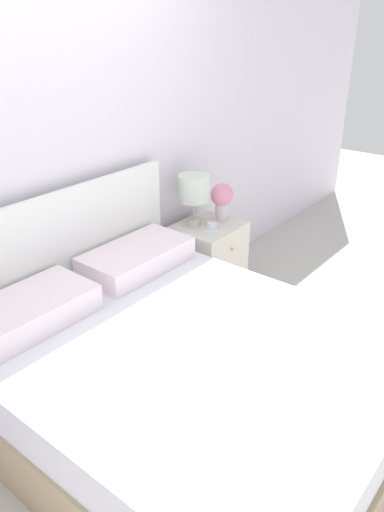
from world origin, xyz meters
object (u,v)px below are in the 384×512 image
Objects in this scene: flower_vase at (222,198)px; teacup at (212,227)px; bed at (178,377)px; table_lamp at (194,190)px; nightstand at (207,261)px.

teacup is (-0.20, -0.06, -0.14)m from flower_vase.
bed is 1.41m from table_lamp.
flower_vase reaches higher than teacup.
bed reaches higher than table_lamp.
nightstand is at bearing 30.96° from bed.
nightstand is at bearing -52.37° from table_lamp.
bed is 3.38× the size of nightstand.
teacup is at bearing -162.72° from flower_vase.
table_lamp is (1.06, 0.75, 0.55)m from bed.
nightstand is 5.14× the size of teacup.
bed reaches higher than teacup.
flower_vase is 2.41× the size of teacup.
teacup is (1.08, 0.60, 0.31)m from bed.
table_lamp reaches higher than nightstand.
table_lamp reaches higher than teacup.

